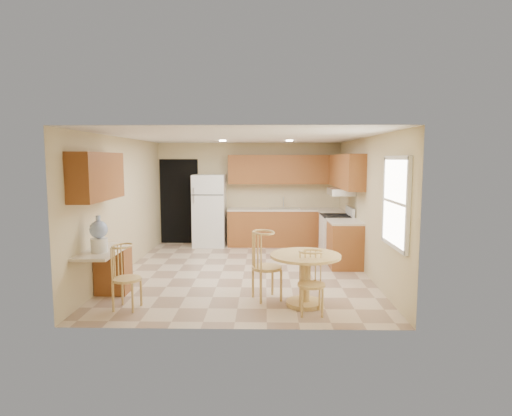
{
  "coord_description": "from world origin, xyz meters",
  "views": [
    {
      "loc": [
        0.38,
        -7.85,
        2.1
      ],
      "look_at": [
        0.22,
        0.3,
        1.17
      ],
      "focal_mm": 30.0,
      "sensor_mm": 36.0,
      "label": 1
    }
  ],
  "objects_px": {
    "chair_table_b": "(312,278)",
    "water_crock": "(99,236)",
    "refrigerator": "(210,210)",
    "chair_desk": "(124,272)",
    "chair_table_a": "(267,260)",
    "dining_table": "(305,272)",
    "stove": "(337,236)"
  },
  "relations": [
    {
      "from": "dining_table",
      "to": "chair_table_b",
      "type": "bearing_deg",
      "value": -83.42
    },
    {
      "from": "dining_table",
      "to": "water_crock",
      "type": "distance_m",
      "value": 3.01
    },
    {
      "from": "water_crock",
      "to": "dining_table",
      "type": "bearing_deg",
      "value": -0.03
    },
    {
      "from": "refrigerator",
      "to": "stove",
      "type": "distance_m",
      "value": 3.15
    },
    {
      "from": "refrigerator",
      "to": "chair_table_a",
      "type": "relative_size",
      "value": 1.69
    },
    {
      "from": "stove",
      "to": "chair_table_b",
      "type": "distance_m",
      "value": 3.58
    },
    {
      "from": "chair_table_a",
      "to": "chair_table_b",
      "type": "bearing_deg",
      "value": 23.49
    },
    {
      "from": "refrigerator",
      "to": "chair_table_b",
      "type": "relative_size",
      "value": 2.02
    },
    {
      "from": "dining_table",
      "to": "chair_table_a",
      "type": "xyz_separation_m",
      "value": [
        -0.55,
        0.15,
        0.14
      ]
    },
    {
      "from": "refrigerator",
      "to": "chair_table_b",
      "type": "bearing_deg",
      "value": -67.21
    },
    {
      "from": "dining_table",
      "to": "chair_table_a",
      "type": "height_order",
      "value": "chair_table_a"
    },
    {
      "from": "refrigerator",
      "to": "chair_desk",
      "type": "relative_size",
      "value": 1.92
    },
    {
      "from": "chair_table_b",
      "to": "water_crock",
      "type": "height_order",
      "value": "water_crock"
    },
    {
      "from": "chair_table_a",
      "to": "chair_desk",
      "type": "relative_size",
      "value": 1.14
    },
    {
      "from": "chair_table_b",
      "to": "chair_desk",
      "type": "relative_size",
      "value": 0.95
    },
    {
      "from": "stove",
      "to": "chair_table_a",
      "type": "xyz_separation_m",
      "value": [
        -1.51,
        -2.88,
        0.16
      ]
    },
    {
      "from": "stove",
      "to": "refrigerator",
      "type": "bearing_deg",
      "value": 157.01
    },
    {
      "from": "stove",
      "to": "chair_table_b",
      "type": "height_order",
      "value": "stove"
    },
    {
      "from": "stove",
      "to": "chair_table_a",
      "type": "relative_size",
      "value": 1.06
    },
    {
      "from": "stove",
      "to": "chair_table_b",
      "type": "relative_size",
      "value": 1.27
    },
    {
      "from": "chair_desk",
      "to": "water_crock",
      "type": "xyz_separation_m",
      "value": [
        -0.45,
        0.29,
        0.46
      ]
    },
    {
      "from": "dining_table",
      "to": "stove",
      "type": "bearing_deg",
      "value": 72.45
    },
    {
      "from": "refrigerator",
      "to": "chair_desk",
      "type": "distance_m",
      "value": 4.59
    },
    {
      "from": "chair_table_b",
      "to": "chair_desk",
      "type": "xyz_separation_m",
      "value": [
        -2.57,
        0.15,
        0.03
      ]
    },
    {
      "from": "dining_table",
      "to": "refrigerator",
      "type": "bearing_deg",
      "value": 114.29
    },
    {
      "from": "refrigerator",
      "to": "stove",
      "type": "bearing_deg",
      "value": -22.99
    },
    {
      "from": "chair_table_b",
      "to": "water_crock",
      "type": "xyz_separation_m",
      "value": [
        -3.02,
        0.44,
        0.49
      ]
    },
    {
      "from": "stove",
      "to": "water_crock",
      "type": "distance_m",
      "value": 4.99
    },
    {
      "from": "stove",
      "to": "chair_table_b",
      "type": "xyz_separation_m",
      "value": [
        -0.91,
        -3.46,
        0.05
      ]
    },
    {
      "from": "refrigerator",
      "to": "water_crock",
      "type": "xyz_separation_m",
      "value": [
        -1.05,
        -4.25,
        0.14
      ]
    },
    {
      "from": "dining_table",
      "to": "chair_table_b",
      "type": "distance_m",
      "value": 0.44
    },
    {
      "from": "refrigerator",
      "to": "stove",
      "type": "relative_size",
      "value": 1.59
    }
  ]
}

